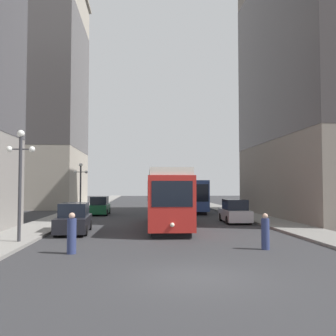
% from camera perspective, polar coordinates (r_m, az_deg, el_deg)
% --- Properties ---
extents(ground_plane, '(200.00, 200.00, 0.00)m').
position_cam_1_polar(ground_plane, '(12.13, 4.19, -16.39)').
color(ground_plane, '#303033').
extents(sidewalk_left, '(2.96, 120.00, 0.15)m').
position_cam_1_polar(sidewalk_left, '(52.17, -11.92, -5.81)').
color(sidewalk_left, gray).
rests_on(sidewalk_left, ground).
extents(sidewalk_right, '(2.96, 120.00, 0.15)m').
position_cam_1_polar(sidewalk_right, '(52.74, 6.84, -5.82)').
color(sidewalk_right, gray).
rests_on(sidewalk_right, ground).
extents(streetcar, '(2.89, 12.22, 3.89)m').
position_cam_1_polar(streetcar, '(25.88, -0.23, -4.48)').
color(streetcar, black).
rests_on(streetcar, ground).
extents(transit_bus, '(2.91, 12.24, 3.45)m').
position_cam_1_polar(transit_bus, '(42.33, 2.96, -4.04)').
color(transit_bus, black).
rests_on(transit_bus, ground).
extents(parked_car_left_near, '(1.94, 4.36, 1.82)m').
position_cam_1_polar(parked_car_left_near, '(38.04, -10.47, -5.80)').
color(parked_car_left_near, black).
rests_on(parked_car_left_near, ground).
extents(parked_car_left_mid, '(2.06, 4.90, 1.82)m').
position_cam_1_polar(parked_car_left_mid, '(23.64, -14.22, -7.60)').
color(parked_car_left_mid, black).
rests_on(parked_car_left_mid, ground).
extents(parked_car_right_far, '(2.02, 4.53, 1.82)m').
position_cam_1_polar(parked_car_right_far, '(29.81, 10.19, -6.64)').
color(parked_car_right_far, black).
rests_on(parked_car_right_far, ground).
extents(pedestrian_crossing_near, '(0.39, 0.39, 1.73)m').
position_cam_1_polar(pedestrian_crossing_near, '(16.48, -14.55, -9.85)').
color(pedestrian_crossing_near, navy).
rests_on(pedestrian_crossing_near, ground).
extents(pedestrian_crossing_far, '(0.36, 0.36, 1.63)m').
position_cam_1_polar(pedestrian_crossing_far, '(17.58, 14.70, -9.56)').
color(pedestrian_crossing_far, navy).
rests_on(pedestrian_crossing_far, ground).
extents(lamp_post_left_near, '(1.41, 0.36, 5.49)m').
position_cam_1_polar(lamp_post_left_near, '(19.76, -21.71, 0.02)').
color(lamp_post_left_near, '#333338').
rests_on(lamp_post_left_near, sidewalk_left).
extents(lamp_post_left_far, '(1.41, 0.36, 5.04)m').
position_cam_1_polar(lamp_post_left_far, '(38.30, -13.25, -1.79)').
color(lamp_post_left_far, '#333338').
rests_on(lamp_post_left_far, sidewalk_left).
extents(building_left_midblock, '(10.93, 16.20, 31.62)m').
position_cam_1_polar(building_left_midblock, '(55.72, -18.57, 11.30)').
color(building_left_midblock, '#A89E8E').
rests_on(building_left_midblock, ground).
extents(building_right_corner, '(13.27, 20.40, 28.31)m').
position_cam_1_polar(building_right_corner, '(39.33, 24.03, 14.80)').
color(building_right_corner, slate).
rests_on(building_right_corner, ground).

